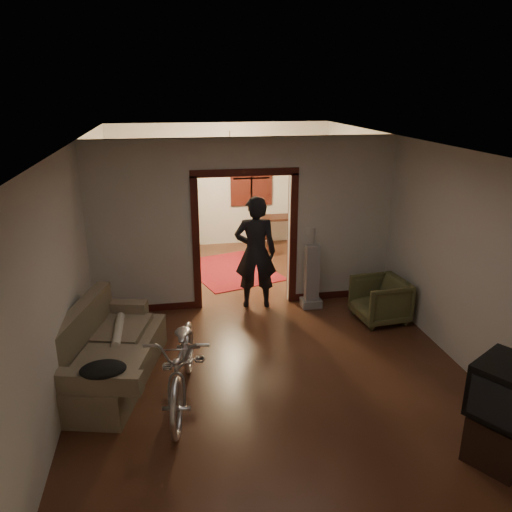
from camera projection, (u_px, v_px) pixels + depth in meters
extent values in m
cube|color=#381C11|center=(253.00, 321.00, 7.92)|extent=(5.00, 8.50, 0.01)
cube|color=white|center=(252.00, 142.00, 7.02)|extent=(5.00, 8.50, 0.01)
cube|color=beige|center=(221.00, 185.00, 11.43)|extent=(5.00, 0.02, 2.80)
cube|color=beige|center=(79.00, 246.00, 7.05)|extent=(0.02, 8.50, 2.80)
cube|color=beige|center=(408.00, 229.00, 7.89)|extent=(0.02, 8.50, 2.80)
cube|color=beige|center=(245.00, 224.00, 8.17)|extent=(5.00, 0.14, 2.80)
cube|color=#38110C|center=(245.00, 242.00, 8.27)|extent=(1.74, 0.20, 2.32)
cube|color=black|center=(251.00, 178.00, 11.47)|extent=(0.98, 0.06, 1.28)
sphere|color=#FFE0A5|center=(230.00, 153.00, 9.50)|extent=(0.24, 0.24, 0.24)
cube|color=silver|center=(307.00, 231.00, 8.33)|extent=(0.08, 0.01, 0.12)
cube|color=brown|center=(108.00, 346.00, 6.22)|extent=(1.41, 2.23, 0.95)
cylinder|color=beige|center=(118.00, 330.00, 6.49)|extent=(0.11, 0.87, 0.11)
ellipsoid|color=black|center=(103.00, 369.00, 5.31)|extent=(0.49, 0.37, 0.14)
imported|color=silver|center=(184.00, 361.00, 5.79)|extent=(0.96, 2.04, 1.03)
imported|color=brown|center=(380.00, 300.00, 7.86)|extent=(0.83, 0.81, 0.70)
cube|color=black|center=(499.00, 439.00, 4.90)|extent=(0.73, 0.71, 0.50)
cube|color=black|center=(509.00, 390.00, 4.72)|extent=(0.83, 0.81, 0.54)
cube|color=gray|center=(312.00, 276.00, 8.30)|extent=(0.38, 0.33, 1.09)
imported|color=black|center=(255.00, 252.00, 8.21)|extent=(0.75, 0.54, 1.90)
cube|color=maroon|center=(231.00, 270.00, 10.13)|extent=(2.06, 2.38, 0.02)
cube|color=#233620|center=(171.00, 210.00, 11.20)|extent=(0.95, 0.57, 1.83)
sphere|color=#1E5972|center=(168.00, 164.00, 10.87)|extent=(0.25, 0.25, 0.25)
cube|color=black|center=(277.00, 232.00, 11.55)|extent=(1.02, 0.66, 0.70)
cube|color=black|center=(259.00, 237.00, 10.91)|extent=(0.46, 0.46, 0.86)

